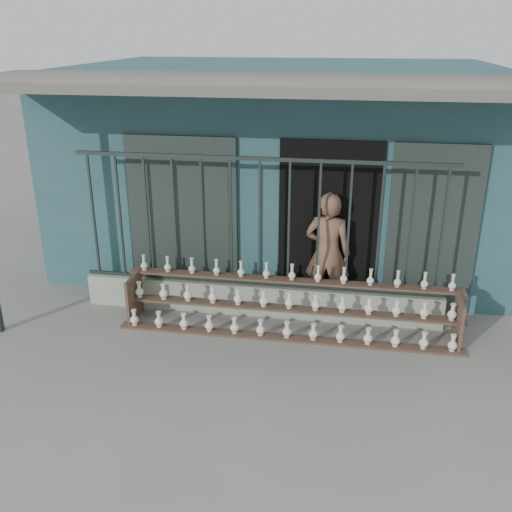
# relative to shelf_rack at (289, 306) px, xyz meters

# --- Properties ---
(ground) EXTENTS (60.00, 60.00, 0.00)m
(ground) POSITION_rel_shelf_rack_xyz_m (-0.46, -0.88, -0.36)
(ground) COLOR slate
(workshop_building) EXTENTS (7.40, 6.60, 3.21)m
(workshop_building) POSITION_rel_shelf_rack_xyz_m (-0.46, 3.35, 1.26)
(workshop_building) COLOR #284F55
(workshop_building) RESTS_ON ground
(parapet_wall) EXTENTS (5.00, 0.20, 0.45)m
(parapet_wall) POSITION_rel_shelf_rack_xyz_m (-0.46, 0.42, -0.14)
(parapet_wall) COLOR #98A58E
(parapet_wall) RESTS_ON ground
(security_fence) EXTENTS (5.00, 0.04, 1.80)m
(security_fence) POSITION_rel_shelf_rack_xyz_m (-0.46, 0.42, 0.99)
(security_fence) COLOR #283330
(security_fence) RESTS_ON parapet_wall
(shelf_rack) EXTENTS (4.50, 0.68, 0.85)m
(shelf_rack) POSITION_rel_shelf_rack_xyz_m (0.00, 0.00, 0.00)
(shelf_rack) COLOR brown
(shelf_rack) RESTS_ON ground
(elderly_woman) EXTENTS (0.67, 0.47, 1.74)m
(elderly_woman) POSITION_rel_shelf_rack_xyz_m (0.45, 0.71, 0.51)
(elderly_woman) COLOR brown
(elderly_woman) RESTS_ON ground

